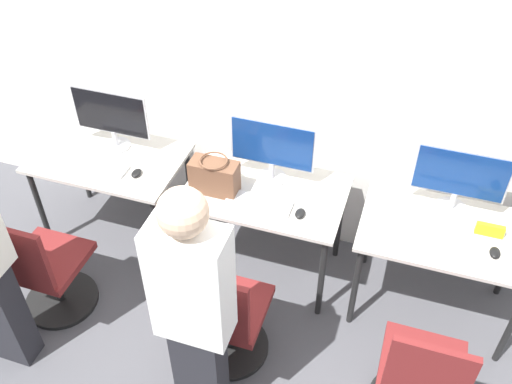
# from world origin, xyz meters

# --- Properties ---
(ground_plane) EXTENTS (20.00, 20.00, 0.00)m
(ground_plane) POSITION_xyz_m (0.00, 0.00, 0.00)
(ground_plane) COLOR #4C4C51
(wall_back) EXTENTS (12.00, 0.05, 2.80)m
(wall_back) POSITION_xyz_m (0.00, 0.77, 1.40)
(wall_back) COLOR silver
(wall_back) RESTS_ON ground_plane
(desk_left) EXTENTS (1.01, 0.65, 0.72)m
(desk_left) POSITION_xyz_m (-1.13, 0.32, 0.63)
(desk_left) COLOR #BCB7AD
(desk_left) RESTS_ON ground_plane
(monitor_left) EXTENTS (0.54, 0.20, 0.44)m
(monitor_left) POSITION_xyz_m (-1.13, 0.45, 0.96)
(monitor_left) COLOR #B2B2B7
(monitor_left) RESTS_ON desk_left
(keyboard_left) EXTENTS (0.41, 0.13, 0.02)m
(keyboard_left) POSITION_xyz_m (-1.13, 0.19, 0.73)
(keyboard_left) COLOR silver
(keyboard_left) RESTS_ON desk_left
(mouse_left) EXTENTS (0.06, 0.09, 0.03)m
(mouse_left) POSITION_xyz_m (-0.85, 0.21, 0.74)
(mouse_left) COLOR black
(mouse_left) RESTS_ON desk_left
(office_chair_left) EXTENTS (0.48, 0.48, 0.87)m
(office_chair_left) POSITION_xyz_m (-1.20, -0.45, 0.35)
(office_chair_left) COLOR black
(office_chair_left) RESTS_ON ground_plane
(desk_center) EXTENTS (1.01, 0.65, 0.72)m
(desk_center) POSITION_xyz_m (0.00, 0.32, 0.63)
(desk_center) COLOR #BCB7AD
(desk_center) RESTS_ON ground_plane
(monitor_center) EXTENTS (0.54, 0.20, 0.44)m
(monitor_center) POSITION_xyz_m (0.00, 0.45, 0.96)
(monitor_center) COLOR #B2B2B7
(monitor_center) RESTS_ON desk_center
(keyboard_center) EXTENTS (0.41, 0.13, 0.02)m
(keyboard_center) POSITION_xyz_m (0.00, 0.19, 0.73)
(keyboard_center) COLOR silver
(keyboard_center) RESTS_ON desk_center
(mouse_center) EXTENTS (0.06, 0.09, 0.03)m
(mouse_center) POSITION_xyz_m (0.27, 0.17, 0.74)
(mouse_center) COLOR black
(mouse_center) RESTS_ON desk_center
(office_chair_center) EXTENTS (0.48, 0.48, 0.87)m
(office_chair_center) POSITION_xyz_m (0.00, -0.44, 0.35)
(office_chair_center) COLOR black
(office_chair_center) RESTS_ON ground_plane
(person_center) EXTENTS (0.36, 0.22, 1.65)m
(person_center) POSITION_xyz_m (0.00, -0.81, 0.90)
(person_center) COLOR #232328
(person_center) RESTS_ON ground_plane
(desk_right) EXTENTS (1.01, 0.65, 0.72)m
(desk_right) POSITION_xyz_m (1.13, 0.32, 0.63)
(desk_right) COLOR #BCB7AD
(desk_right) RESTS_ON ground_plane
(monitor_right) EXTENTS (0.54, 0.20, 0.44)m
(monitor_right) POSITION_xyz_m (1.13, 0.52, 0.96)
(monitor_right) COLOR #B2B2B7
(monitor_right) RESTS_ON desk_right
(keyboard_right) EXTENTS (0.41, 0.13, 0.02)m
(keyboard_right) POSITION_xyz_m (1.13, 0.18, 0.73)
(keyboard_right) COLOR silver
(keyboard_right) RESTS_ON desk_right
(mouse_right) EXTENTS (0.06, 0.09, 0.03)m
(mouse_right) POSITION_xyz_m (1.39, 0.20, 0.74)
(mouse_right) COLOR black
(mouse_right) RESTS_ON desk_right
(office_chair_right) EXTENTS (0.48, 0.48, 0.87)m
(office_chair_right) POSITION_xyz_m (1.11, -0.49, 0.35)
(office_chair_right) COLOR black
(office_chair_right) RESTS_ON ground_plane
(handbag) EXTENTS (0.30, 0.18, 0.25)m
(handbag) POSITION_xyz_m (-0.30, 0.23, 0.84)
(handbag) COLOR brown
(handbag) RESTS_ON desk_center
(placard_right) EXTENTS (0.16, 0.03, 0.08)m
(placard_right) POSITION_xyz_m (1.35, 0.36, 0.76)
(placard_right) COLOR yellow
(placard_right) RESTS_ON desk_right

